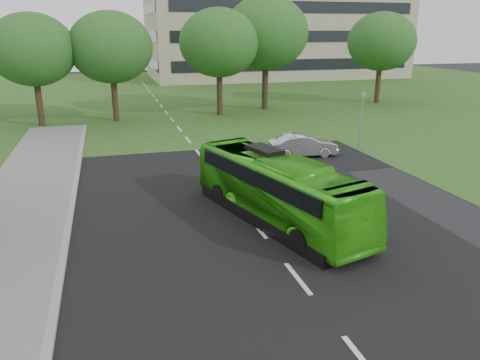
{
  "coord_description": "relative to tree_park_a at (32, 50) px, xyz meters",
  "views": [
    {
      "loc": [
        -5.23,
        -13.88,
        7.35
      ],
      "look_at": [
        -0.35,
        3.35,
        1.6
      ],
      "focal_mm": 35.0,
      "sensor_mm": 36.0,
      "label": 1
    }
  ],
  "objects": [
    {
      "name": "ground",
      "position": [
        10.45,
        -26.38,
        -5.91
      ],
      "size": [
        160.0,
        160.0,
        0.0
      ],
      "primitive_type": "plane",
      "color": "black",
      "rests_on": "ground"
    },
    {
      "name": "sedan",
      "position": [
        16.43,
        -14.67,
        -5.23
      ],
      "size": [
        4.26,
        1.73,
        1.37
      ],
      "primitive_type": "imported",
      "rotation": [
        0.0,
        0.0,
        1.5
      ],
      "color": "silver",
      "rests_on": "ground"
    },
    {
      "name": "bus",
      "position": [
        11.45,
        -23.7,
        -4.6
      ],
      "size": [
        4.7,
        9.71,
        2.64
      ],
      "primitive_type": "imported",
      "rotation": [
        0.0,
        0.0,
        0.28
      ],
      "color": "green",
      "rests_on": "ground"
    },
    {
      "name": "camera_pole",
      "position": [
        20.45,
        -14.38,
        -3.52
      ],
      "size": [
        0.36,
        0.33,
        3.71
      ],
      "rotation": [
        0.0,
        0.0,
        -0.25
      ],
      "color": "gray",
      "rests_on": "ground"
    },
    {
      "name": "tree_park_e",
      "position": [
        32.64,
        3.53,
        0.32
      ],
      "size": [
        6.89,
        6.89,
        9.18
      ],
      "color": "black",
      "rests_on": "ground"
    },
    {
      "name": "street_surfaces",
      "position": [
        10.07,
        -3.63,
        -5.89
      ],
      "size": [
        120.0,
        120.0,
        0.15
      ],
      "color": "black",
      "rests_on": "ground"
    },
    {
      "name": "tree_park_a",
      "position": [
        0.0,
        0.0,
        0.0
      ],
      "size": [
        6.56,
        6.56,
        8.72
      ],
      "color": "black",
      "rests_on": "ground"
    },
    {
      "name": "tree_park_c",
      "position": [
        15.03,
        1.09,
        0.38
      ],
      "size": [
        6.98,
        6.98,
        9.28
      ],
      "color": "black",
      "rests_on": "ground"
    },
    {
      "name": "tree_park_d",
      "position": [
        19.95,
        2.9,
        1.17
      ],
      "size": [
        7.91,
        7.91,
        10.46
      ],
      "color": "black",
      "rests_on": "ground"
    },
    {
      "name": "tree_park_b",
      "position": [
        5.86,
        0.57,
        0.1
      ],
      "size": [
        6.8,
        6.8,
        8.92
      ],
      "color": "black",
      "rests_on": "ground"
    }
  ]
}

